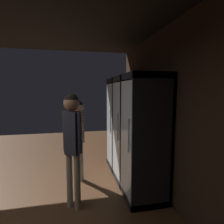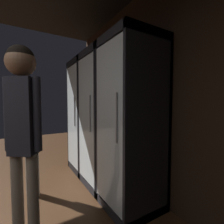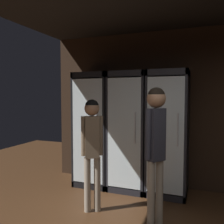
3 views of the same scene
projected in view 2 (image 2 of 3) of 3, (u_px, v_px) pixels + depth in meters
name	position (u px, v px, depth m)	size (l,w,h in m)	color
wall_back	(213.00, 90.00, 1.46)	(6.00, 0.06, 2.80)	black
cooler_far_left	(91.00, 117.00, 3.08)	(0.64, 0.67, 2.06)	black
cooler_left	(108.00, 120.00, 2.51)	(0.64, 0.67, 2.06)	black
cooler_center	(134.00, 125.00, 1.94)	(0.64, 0.67, 2.06)	black
shopper_near	(31.00, 122.00, 2.17)	(0.28, 0.22, 1.59)	gray
shopper_far	(23.00, 118.00, 1.31)	(0.23, 0.27, 1.74)	gray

